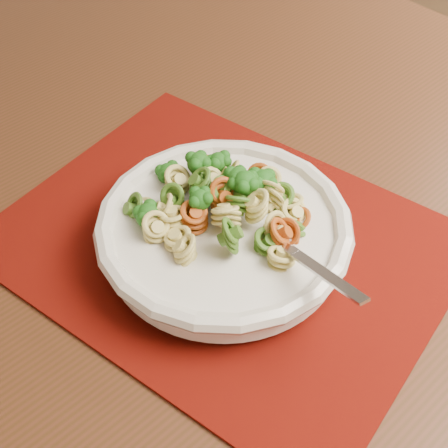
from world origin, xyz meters
The scene contains 5 objects.
dining_table centered at (-0.58, -0.51, 0.61)m, with size 1.67×1.33×0.70m.
placemat centered at (-0.68, -0.62, 0.70)m, with size 0.45×0.35×0.00m, color #630F04.
pasta_bowl centered at (-0.67, -0.63, 0.73)m, with size 0.26×0.26×0.05m.
pasta_broccoli_heap centered at (-0.67, -0.63, 0.75)m, with size 0.22×0.22×0.06m, color #D4C068, non-canonical shape.
fork centered at (-0.62, -0.62, 0.75)m, with size 0.19×0.02×0.01m, color silver, non-canonical shape.
Camera 1 is at (-0.46, -1.00, 1.19)m, focal length 50.00 mm.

